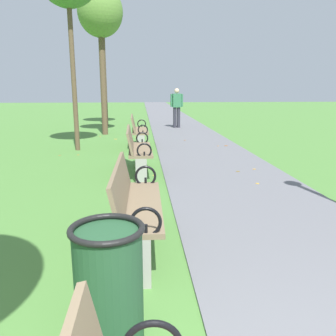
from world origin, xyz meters
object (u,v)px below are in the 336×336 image
object	(u,v)px
park_bench_2	(135,204)
tree_3	(100,14)
park_bench_3	(137,149)
trash_bin	(109,286)
pedestrian_walking	(177,106)
tree_4	(102,14)
park_bench_4	(138,130)

from	to	relation	value
park_bench_2	tree_3	xyz separation A→B (m)	(-1.23, 9.26, 3.61)
park_bench_3	trash_bin	distance (m)	4.72
park_bench_2	pedestrian_walking	world-z (taller)	pedestrian_walking
pedestrian_walking	trash_bin	bearing A→B (deg)	-97.91
tree_4	pedestrian_walking	distance (m)	4.99
park_bench_4	trash_bin	xyz separation A→B (m)	(-0.15, -7.79, -0.06)
tree_3	trash_bin	world-z (taller)	tree_3
park_bench_4	tree_4	xyz separation A→B (m)	(-1.46, 5.88, 4.21)
park_bench_3	tree_4	bearing A→B (deg)	99.29
park_bench_2	tree_3	world-z (taller)	tree_3
park_bench_2	pedestrian_walking	xyz separation A→B (m)	(1.58, 11.05, 0.44)
park_bench_2	tree_3	size ratio (longest dim) A/B	0.32
pedestrian_walking	trash_bin	xyz separation A→B (m)	(-1.73, -12.46, -0.50)
park_bench_3	pedestrian_walking	bearing A→B (deg)	78.44
park_bench_3	pedestrian_walking	xyz separation A→B (m)	(1.58, 7.74, 0.44)
park_bench_2	park_bench_3	world-z (taller)	same
park_bench_2	park_bench_3	xyz separation A→B (m)	(0.00, 3.31, 0.00)
park_bench_4	pedestrian_walking	xyz separation A→B (m)	(1.58, 4.68, 0.44)
tree_4	pedestrian_walking	world-z (taller)	tree_4
tree_3	pedestrian_walking	world-z (taller)	tree_3
trash_bin	pedestrian_walking	bearing A→B (deg)	82.09
park_bench_4	pedestrian_walking	size ratio (longest dim) A/B	0.99
park_bench_2	park_bench_3	bearing A→B (deg)	90.00
park_bench_3	park_bench_2	bearing A→B (deg)	-90.00
park_bench_2	pedestrian_walking	bearing A→B (deg)	81.85
park_bench_2	tree_4	distance (m)	13.04
park_bench_3	tree_3	bearing A→B (deg)	101.71
tree_3	trash_bin	size ratio (longest dim) A/B	5.98
pedestrian_walking	trash_bin	world-z (taller)	pedestrian_walking
park_bench_3	tree_3	size ratio (longest dim) A/B	0.32
tree_4	pedestrian_walking	xyz separation A→B (m)	(3.05, -1.20, -3.77)
tree_4	park_bench_4	bearing A→B (deg)	-76.03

